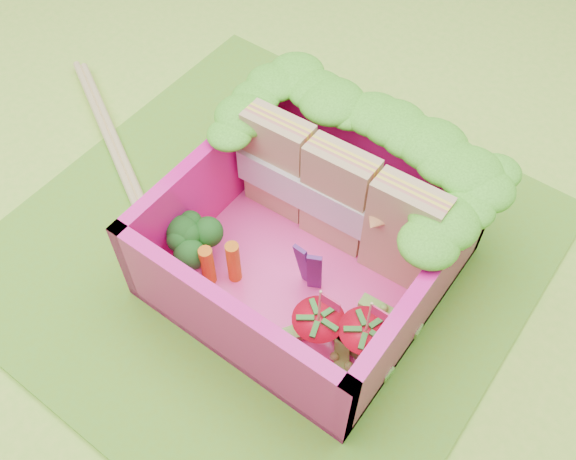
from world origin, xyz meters
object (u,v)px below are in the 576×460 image
(broccoli, at_px, (191,239))
(sandwich_stack, at_px, (339,198))
(bento_box, at_px, (309,240))
(strawberry_left, at_px, (318,331))
(chopsticks, at_px, (123,166))
(strawberry_right, at_px, (364,342))

(broccoli, bearing_deg, sandwich_stack, 49.09)
(bento_box, bearing_deg, broccoli, -146.46)
(sandwich_stack, height_order, strawberry_left, sandwich_stack)
(sandwich_stack, height_order, broccoli, sandwich_stack)
(chopsticks, bearing_deg, strawberry_left, -9.82)
(strawberry_left, bearing_deg, sandwich_stack, 116.12)
(bento_box, relative_size, sandwich_stack, 1.15)
(strawberry_left, bearing_deg, chopsticks, 170.18)
(broccoli, bearing_deg, bento_box, 33.54)
(sandwich_stack, relative_size, strawberry_right, 2.32)
(bento_box, relative_size, strawberry_right, 2.67)
(bento_box, xyz_separation_m, chopsticks, (-1.28, -0.07, -0.25))
(strawberry_right, bearing_deg, sandwich_stack, 133.81)
(strawberry_left, relative_size, strawberry_right, 0.99)
(chopsticks, bearing_deg, broccoli, -17.94)
(broccoli, xyz_separation_m, chopsticks, (-0.79, 0.26, -0.21))
(broccoli, bearing_deg, strawberry_left, -1.17)
(bento_box, height_order, strawberry_left, bento_box)
(sandwich_stack, distance_m, chopsticks, 1.36)
(bento_box, bearing_deg, strawberry_right, -28.08)
(bento_box, height_order, sandwich_stack, sandwich_stack)
(chopsticks, bearing_deg, sandwich_stack, 13.71)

